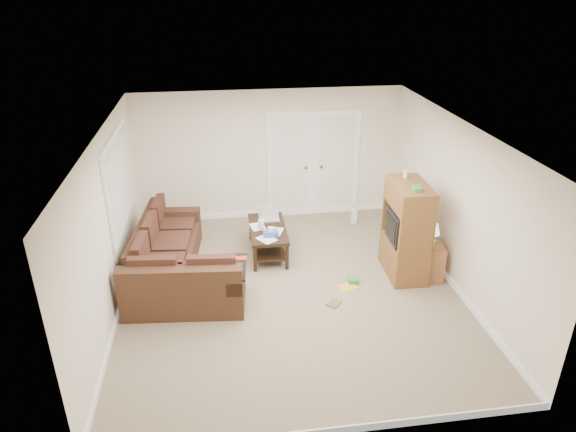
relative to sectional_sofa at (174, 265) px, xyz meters
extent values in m
plane|color=gray|center=(1.73, -0.47, -0.31)|extent=(5.50, 5.50, 0.00)
cube|color=white|center=(1.73, -0.47, 2.19)|extent=(5.00, 5.50, 0.02)
cube|color=white|center=(-0.77, -0.47, 0.94)|extent=(0.02, 5.50, 2.50)
cube|color=white|center=(4.23, -0.47, 0.94)|extent=(0.02, 5.50, 2.50)
cube|color=white|center=(1.73, 2.28, 0.94)|extent=(5.00, 0.02, 2.50)
cube|color=white|center=(1.73, -3.22, 0.94)|extent=(5.00, 0.02, 2.50)
cube|color=silver|center=(2.13, 2.25, 0.71)|extent=(0.90, 0.04, 2.13)
cube|color=silver|center=(3.03, 2.25, 0.71)|extent=(0.90, 0.04, 2.13)
cube|color=white|center=(2.13, 2.23, 0.76)|extent=(0.68, 0.02, 1.80)
cube|color=white|center=(3.03, 2.23, 0.76)|extent=(0.68, 0.02, 1.80)
cube|color=silver|center=(-0.74, 0.53, 1.24)|extent=(0.04, 1.92, 1.42)
cube|color=white|center=(-0.71, 0.53, 1.24)|extent=(0.02, 1.74, 1.24)
cube|color=#462A1B|center=(-0.13, 0.50, -0.12)|extent=(1.05, 2.24, 0.40)
cube|color=#462A1B|center=(-0.44, 0.53, 0.28)|extent=(0.43, 2.18, 0.41)
cube|color=#462A1B|center=(-0.04, 1.46, 0.19)|extent=(0.87, 0.31, 0.21)
cube|color=#48271C|center=(-0.06, 0.49, 0.14)|extent=(0.76, 2.12, 0.11)
cube|color=#462A1B|center=(0.19, -0.62, -0.12)|extent=(1.77, 1.01, 0.40)
cube|color=#462A1B|center=(0.16, -0.93, 0.28)|extent=(1.71, 0.39, 0.41)
cube|color=#462A1B|center=(0.92, -0.69, 0.19)|extent=(0.31, 0.87, 0.21)
cube|color=#48271C|center=(0.19, -0.55, 0.14)|extent=(1.65, 0.71, 0.11)
cube|color=black|center=(0.92, -0.69, 0.30)|extent=(0.37, 0.78, 0.03)
cube|color=red|center=(0.94, -0.49, 0.32)|extent=(0.31, 0.14, 0.02)
cube|color=black|center=(1.53, 0.73, 0.15)|extent=(0.62, 1.22, 0.05)
cube|color=black|center=(1.53, 0.73, -0.15)|extent=(0.53, 1.13, 0.03)
cylinder|color=white|center=(1.42, 0.68, 0.27)|extent=(0.10, 0.10, 0.18)
cylinder|color=red|center=(1.42, 0.68, 0.43)|extent=(0.01, 0.01, 0.15)
cube|color=#3951B9|center=(1.54, 0.40, 0.23)|extent=(0.24, 0.14, 0.10)
cube|color=white|center=(1.52, 0.62, 0.18)|extent=(0.41, 0.67, 0.00)
cube|color=brown|center=(3.60, -0.20, -0.03)|extent=(0.56, 0.97, 0.57)
cube|color=brown|center=(3.60, -0.20, 1.02)|extent=(0.56, 0.97, 0.38)
cube|color=black|center=(3.58, -0.20, 0.50)|extent=(0.48, 0.59, 0.48)
cube|color=black|center=(3.34, -0.20, 0.52)|extent=(0.03, 0.50, 0.38)
cube|color=#3A813B|center=(3.59, -0.44, 1.24)|extent=(0.12, 0.18, 0.06)
cylinder|color=white|center=(3.61, 0.08, 1.27)|extent=(0.07, 0.07, 0.11)
cube|color=#9E633A|center=(3.93, -0.38, -0.03)|extent=(0.51, 0.51, 0.57)
cylinder|color=silver|center=(3.93, -0.38, 0.30)|extent=(0.14, 0.14, 0.09)
cylinder|color=silver|center=(3.93, -0.38, 0.41)|extent=(0.03, 0.03, 0.12)
cone|color=white|center=(3.93, -0.38, 0.54)|extent=(0.25, 0.25, 0.16)
cube|color=white|center=(3.29, 1.70, -0.18)|extent=(0.11, 0.09, 0.28)
cube|color=yellow|center=(2.63, -0.50, -0.31)|extent=(0.32, 0.28, 0.01)
cube|color=#3A813B|center=(2.75, -0.37, -0.28)|extent=(0.17, 0.21, 0.08)
imported|color=brown|center=(2.26, -0.85, -0.31)|extent=(0.27, 0.28, 0.02)
camera|label=1|loc=(0.77, -6.98, 4.04)|focal=32.00mm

